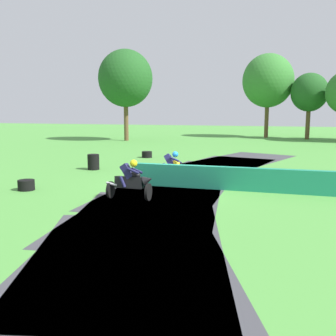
% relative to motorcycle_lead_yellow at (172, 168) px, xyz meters
% --- Properties ---
extents(ground_plane, '(120.00, 120.00, 0.00)m').
position_rel_motorcycle_lead_yellow_xyz_m(ground_plane, '(0.33, -0.87, -0.63)').
color(ground_plane, '#4C933D').
extents(track_asphalt, '(7.63, 27.54, 0.01)m').
position_rel_motorcycle_lead_yellow_xyz_m(track_asphalt, '(1.03, -0.88, -0.62)').
color(track_asphalt, '#3D3D42').
rests_on(track_asphalt, ground).
extents(safety_barrier, '(15.04, 0.45, 0.90)m').
position_rel_motorcycle_lead_yellow_xyz_m(safety_barrier, '(6.18, -0.93, -0.18)').
color(safety_barrier, '#1E8466').
rests_on(safety_barrier, ground).
extents(motorcycle_lead_yellow, '(1.71, 0.95, 1.42)m').
position_rel_motorcycle_lead_yellow_xyz_m(motorcycle_lead_yellow, '(0.00, 0.00, 0.00)').
color(motorcycle_lead_yellow, black).
rests_on(motorcycle_lead_yellow, ground).
extents(motorcycle_chase_black, '(1.68, 0.68, 1.42)m').
position_rel_motorcycle_lead_yellow_xyz_m(motorcycle_chase_black, '(-0.51, -3.44, 0.04)').
color(motorcycle_chase_black, black).
rests_on(motorcycle_chase_black, ground).
extents(tire_stack_near, '(0.66, 0.66, 0.40)m').
position_rel_motorcycle_lead_yellow_xyz_m(tire_stack_near, '(-3.87, 7.81, -0.43)').
color(tire_stack_near, black).
rests_on(tire_stack_near, ground).
extents(tire_stack_mid_a, '(0.60, 0.60, 0.80)m').
position_rel_motorcycle_lead_yellow_xyz_m(tire_stack_mid_a, '(-4.86, 2.25, -0.23)').
color(tire_stack_mid_a, black).
rests_on(tire_stack_mid_a, ground).
extents(tire_stack_mid_b, '(0.64, 0.64, 0.40)m').
position_rel_motorcycle_lead_yellow_xyz_m(tire_stack_mid_b, '(-4.99, -3.14, -0.43)').
color(tire_stack_mid_b, black).
rests_on(tire_stack_mid_b, ground).
extents(tree_far_right, '(5.33, 5.33, 8.93)m').
position_rel_motorcycle_lead_yellow_xyz_m(tree_far_right, '(-10.41, 20.32, 5.49)').
color(tree_far_right, brown).
rests_on(tree_far_right, ground).
extents(tree_behind_barrier, '(5.55, 5.55, 9.14)m').
position_rel_motorcycle_lead_yellow_xyz_m(tree_behind_barrier, '(2.94, 28.75, 5.58)').
color(tree_behind_barrier, brown).
rests_on(tree_behind_barrier, ground).
extents(tree_distant, '(3.78, 3.78, 6.84)m').
position_rel_motorcycle_lead_yellow_xyz_m(tree_distant, '(7.19, 27.33, 4.20)').
color(tree_distant, brown).
rests_on(tree_distant, ground).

